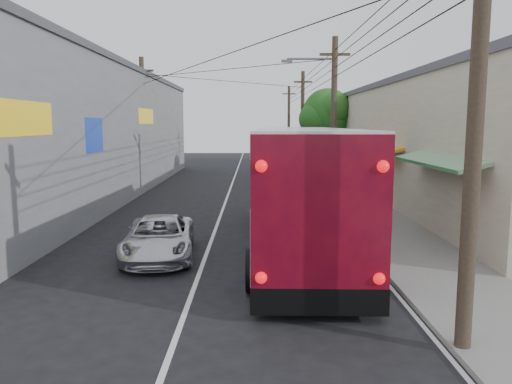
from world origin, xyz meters
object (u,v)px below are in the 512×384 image
parked_suv (308,182)px  parked_car_mid (304,178)px  jeepney (159,238)px  pedestrian_far (369,197)px  coach_bus (299,185)px  parked_car_far (283,166)px  pedestrian_near (373,186)px

parked_suv → parked_car_mid: (0.00, 2.09, 0.01)m
jeepney → pedestrian_far: pedestrian_far is taller
coach_bus → pedestrian_far: size_ratio=7.68×
parked_car_mid → parked_car_far: (-0.80, 8.37, 0.02)m
jeepney → parked_suv: parked_suv is taller
coach_bus → parked_car_far: coach_bus is taller
parked_suv → pedestrian_near: size_ratio=3.03×
pedestrian_far → parked_car_mid: bearing=-56.3°
pedestrian_near → coach_bus: bearing=81.7°
parked_suv → pedestrian_near: 4.41m
parked_car_far → coach_bus: bearing=-95.6°
parked_car_mid → pedestrian_far: 10.06m
pedestrian_near → parked_car_mid: bearing=-41.9°
parked_suv → coach_bus: bearing=-101.0°
parked_suv → parked_car_mid: bearing=86.6°
jeepney → parked_car_mid: (6.00, 15.66, 0.12)m
parked_car_mid → parked_car_far: size_ratio=0.94×
parked_car_mid → parked_car_far: bearing=94.3°
coach_bus → parked_car_far: bearing=89.6°
parked_suv → pedestrian_far: pedestrian_far is taller
jeepney → parked_car_mid: 16.77m
parked_car_mid → parked_suv: bearing=-91.1°
parked_car_far → pedestrian_near: pedestrian_near is taller
pedestrian_near → pedestrian_far: size_ratio=0.92×
coach_bus → pedestrian_near: 9.88m
parked_car_mid → pedestrian_far: bearing=-81.4°
parked_car_mid → pedestrian_far: pedestrian_far is taller
coach_bus → parked_car_mid: (1.60, 14.06, -1.29)m
parked_car_mid → jeepney: bearing=-112.1°
coach_bus → parked_car_far: 22.49m
parked_suv → pedestrian_near: bearing=-51.3°
parked_car_far → pedestrian_far: 18.45m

